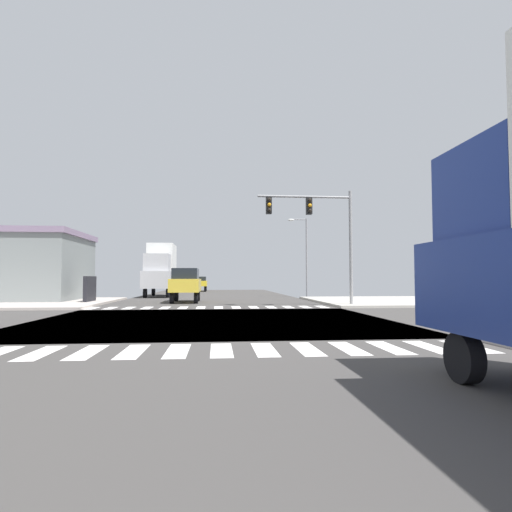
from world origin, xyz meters
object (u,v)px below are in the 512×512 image
street_lamp (304,249)px  suv_farside_1 (186,282)px  traffic_signal_mast (316,221)px  sedan_leading_1 (200,283)px  box_truck_nearside_1 (161,269)px

street_lamp → suv_farside_1: street_lamp is taller
street_lamp → suv_farside_1: bearing=-142.9°
traffic_signal_mast → suv_farside_1: (-7.97, 5.35, -3.66)m
traffic_signal_mast → sedan_leading_1: size_ratio=1.60×
traffic_signal_mast → street_lamp: bearing=81.6°
traffic_signal_mast → suv_farside_1: 10.27m
street_lamp → suv_farside_1: (-9.87, -7.47, -2.88)m
street_lamp → sedan_leading_1: street_lamp is taller
suv_farside_1 → sedan_leading_1: size_ratio=1.07×
traffic_signal_mast → suv_farside_1: traffic_signal_mast is taller
box_truck_nearside_1 → sedan_leading_1: size_ratio=1.67×
street_lamp → traffic_signal_mast: bearing=-98.4°
traffic_signal_mast → street_lamp: 12.98m
traffic_signal_mast → box_truck_nearside_1: size_ratio=0.96×
street_lamp → box_truck_nearside_1: size_ratio=0.98×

